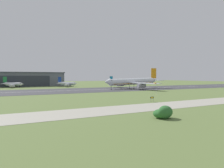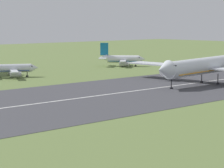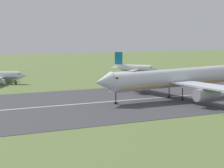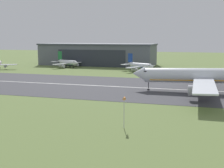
{
  "view_description": "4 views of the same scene",
  "coord_description": "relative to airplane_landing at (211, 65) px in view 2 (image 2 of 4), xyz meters",
  "views": [
    {
      "loc": [
        -55.98,
        -29.4,
        9.49
      ],
      "look_at": [
        11.53,
        91.45,
        4.58
      ],
      "focal_mm": 35.0,
      "sensor_mm": 36.0,
      "label": 1
    },
    {
      "loc": [
        -90.2,
        14.8,
        18.26
      ],
      "look_at": [
        -6.13,
        103.07,
        3.77
      ],
      "focal_mm": 85.0,
      "sensor_mm": 36.0,
      "label": 2
    },
    {
      "loc": [
        -29.6,
        14.8,
        16.75
      ],
      "look_at": [
        10.74,
        92.05,
        6.81
      ],
      "focal_mm": 70.0,
      "sensor_mm": 36.0,
      "label": 3
    },
    {
      "loc": [
        37.31,
        5.06,
        17.6
      ],
      "look_at": [
        11.86,
        89.34,
        4.27
      ],
      "focal_mm": 50.0,
      "sensor_mm": 36.0,
      "label": 4
    }
  ],
  "objects": [
    {
      "name": "airplane_landing",
      "position": [
        0.0,
        0.0,
        0.0
      ],
      "size": [
        48.99,
        59.64,
        15.93
      ],
      "color": "silver",
      "rests_on": "ground_plane"
    },
    {
      "name": "runway_strip",
      "position": [
        -37.92,
        3.48,
        -5.3
      ],
      "size": [
        404.21,
        50.36,
        0.06
      ],
      "primitive_type": "cube",
      "color": "#3D3D42",
      "rests_on": "ground_plane"
    },
    {
      "name": "airplane_parked_centre",
      "position": [
        23.06,
        60.57,
        -2.47
      ],
      "size": [
        18.48,
        18.73,
        9.51
      ],
      "color": "silver",
      "rests_on": "ground_plane"
    },
    {
      "name": "airplane_parked_far_east",
      "position": [
        -33.01,
        55.59,
        -2.52
      ],
      "size": [
        18.71,
        19.54,
        8.98
      ],
      "color": "silver",
      "rests_on": "ground_plane"
    },
    {
      "name": "runway_centreline",
      "position": [
        -37.92,
        3.48,
        -5.26
      ],
      "size": [
        363.79,
        0.7,
        0.01
      ],
      "primitive_type": "cube",
      "color": "silver",
      "rests_on": "runway_strip"
    }
  ]
}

